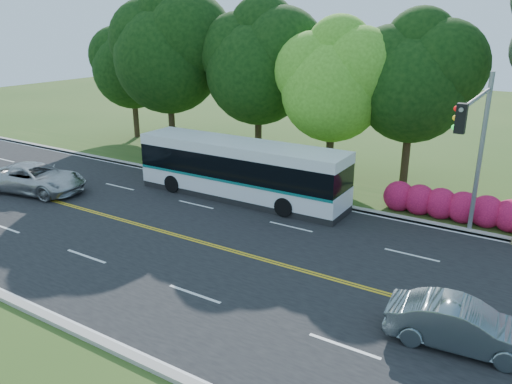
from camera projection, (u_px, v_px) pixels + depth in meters
The scene contains 12 objects.
ground at pixel (260, 259), 19.70m from camera, with size 120.00×120.00×0.00m, color #31501A.
road at pixel (260, 259), 19.70m from camera, with size 60.00×14.00×0.02m, color black.
curb_north at pixel (333, 204), 25.42m from camera, with size 60.00×0.30×0.15m, color #ABA59A.
curb_south at pixel (127, 354), 13.94m from camera, with size 60.00×0.30×0.15m, color #ABA59A.
grass_verge at pixel (347, 194), 26.91m from camera, with size 60.00×4.00×0.10m, color #31501A.
lane_markings at pixel (258, 258), 19.74m from camera, with size 57.60×13.82×0.00m.
tree_row at pixel (293, 60), 29.84m from camera, with size 44.70×9.10×13.84m.
bougainvillea_hedge at pixel (491, 213), 22.42m from camera, with size 9.50×2.25×1.50m.
traffic_signal at pixel (476, 137), 19.28m from camera, with size 0.42×6.10×7.00m.
transit_bus at pixel (240, 171), 26.01m from camera, with size 11.57×2.63×3.02m.
sedan at pixel (462, 326), 14.17m from camera, with size 1.46×4.18×1.38m, color slate.
suv at pixel (36, 178), 27.20m from camera, with size 2.57×5.58×1.55m, color #ADB0B2.
Camera 1 is at (9.28, -15.17, 8.90)m, focal length 35.00 mm.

